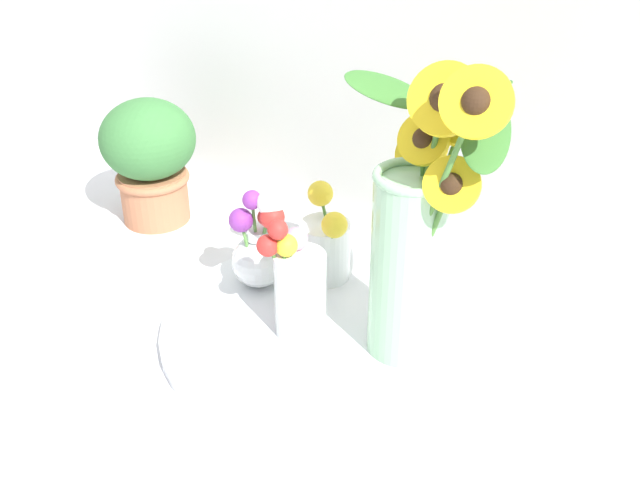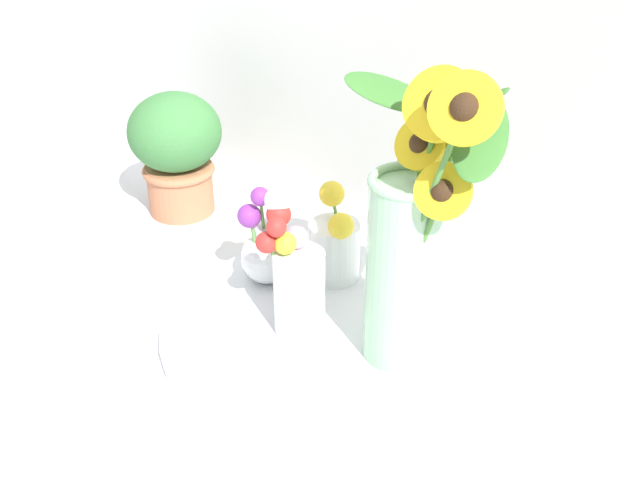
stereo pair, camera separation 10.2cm
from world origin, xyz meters
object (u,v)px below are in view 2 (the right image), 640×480
at_px(vase_bulb_right, 268,244).
at_px(potted_plant, 176,148).
at_px(mason_jar_sunflowers, 413,237).
at_px(vase_small_center, 297,285).
at_px(vase_small_back, 335,243).
at_px(serving_tray, 320,328).

height_order(vase_bulb_right, potted_plant, potted_plant).
bearing_deg(mason_jar_sunflowers, vase_small_center, -158.52).
height_order(vase_small_center, potted_plant, potted_plant).
bearing_deg(potted_plant, mason_jar_sunflowers, -8.45).
height_order(vase_small_center, vase_small_back, vase_small_center).
distance_m(vase_bulb_right, potted_plant, 0.32).
bearing_deg(potted_plant, vase_small_back, -0.55).
height_order(serving_tray, vase_small_center, vase_small_center).
bearing_deg(mason_jar_sunflowers, serving_tray, -167.81).
bearing_deg(mason_jar_sunflowers, potted_plant, 171.55).
distance_m(mason_jar_sunflowers, potted_plant, 0.58).
height_order(serving_tray, mason_jar_sunflowers, mason_jar_sunflowers).
distance_m(serving_tray, mason_jar_sunflowers, 0.23).
relative_size(mason_jar_sunflowers, vase_small_back, 2.77).
bearing_deg(vase_small_back, serving_tray, -59.57).
xyz_separation_m(serving_tray, mason_jar_sunflowers, (0.13, 0.03, 0.19)).
bearing_deg(serving_tray, mason_jar_sunflowers, 12.19).
bearing_deg(potted_plant, vase_bulb_right, -15.00).
distance_m(vase_small_center, vase_bulb_right, 0.13).
xyz_separation_m(serving_tray, vase_bulb_right, (-0.13, 0.03, 0.08)).
relative_size(vase_small_center, vase_small_back, 1.20).
height_order(vase_small_back, potted_plant, potted_plant).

